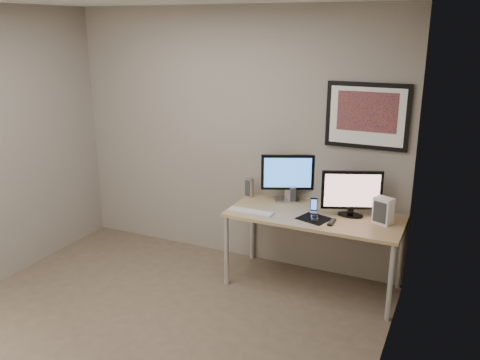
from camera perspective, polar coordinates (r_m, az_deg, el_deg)
The scene contains 14 objects.
floor at distance 4.38m, azimuth -10.73°, elevation -16.65°, with size 3.60×3.60×0.00m, color brown.
room at distance 4.10m, azimuth -8.37°, elevation 6.12°, with size 3.60×3.60×3.60m.
desk at distance 4.77m, azimuth 8.36°, elevation -4.60°, with size 1.60×0.70×0.73m.
framed_art at distance 4.75m, azimuth 14.09°, elevation 7.00°, with size 0.75×0.04×0.60m.
monitor_large at distance 5.00m, azimuth 5.34°, elevation 0.49°, with size 0.49×0.25×0.47m.
monitor_tv at distance 4.69m, azimuth 12.43°, elevation -1.36°, with size 0.52×0.23×0.43m.
speaker_left at distance 5.15m, azimuth 1.14°, elevation -0.84°, with size 0.08×0.08×0.19m, color #B0B0B5.
speaker_right at distance 5.02m, azimuth 5.94°, elevation -1.63°, with size 0.06×0.06×0.16m, color #B0B0B5.
phone_dock at distance 4.77m, azimuth 8.29°, elevation -2.82°, with size 0.07×0.07×0.14m, color black.
keyboard at distance 4.75m, azimuth 1.16°, elevation -3.54°, with size 0.45×0.12×0.02m, color silver.
mousepad at distance 4.64m, azimuth 8.32°, elevation -4.30°, with size 0.27×0.24×0.00m, color black.
mouse at distance 4.63m, azimuth 8.37°, elevation -4.14°, with size 0.06×0.10×0.03m, color black.
remote at distance 4.57m, azimuth 10.25°, elevation -4.66°, with size 0.04×0.16×0.02m, color black.
fan_unit at distance 4.62m, azimuth 15.79°, elevation -3.34°, with size 0.16×0.11×0.24m, color white.
Camera 1 is at (2.20, -2.92, 2.40)m, focal length 38.00 mm.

